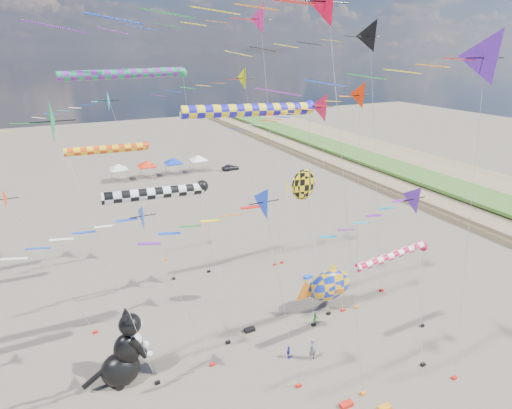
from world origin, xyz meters
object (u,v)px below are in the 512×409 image
object	(u,v)px
fish_inflatable	(329,285)
person_adult	(313,349)
parked_car	(230,167)
cat_inflatable	(122,348)
child_blue	(288,352)
child_green	(316,319)

from	to	relation	value
fish_inflatable	person_adult	bearing A→B (deg)	-134.80
fish_inflatable	parked_car	bearing A→B (deg)	78.45
cat_inflatable	parked_car	bearing A→B (deg)	55.11
fish_inflatable	parked_car	xyz separation A→B (m)	(9.43, 46.16, -1.88)
cat_inflatable	person_adult	size ratio (longest dim) A/B	2.98
person_adult	child_blue	world-z (taller)	person_adult
person_adult	child_green	bearing A→B (deg)	49.93
cat_inflatable	child_blue	distance (m)	12.29
child_green	parked_car	distance (m)	49.03
child_green	fish_inflatable	bearing A→B (deg)	44.85
child_green	parked_car	world-z (taller)	parked_car
fish_inflatable	cat_inflatable	bearing A→B (deg)	-177.87
child_blue	cat_inflatable	bearing A→B (deg)	110.10
cat_inflatable	fish_inflatable	distance (m)	18.11
fish_inflatable	parked_car	distance (m)	47.15
fish_inflatable	child_green	world-z (taller)	fish_inflatable
person_adult	parked_car	xyz separation A→B (m)	(14.31, 51.07, -0.35)
cat_inflatable	child_blue	xyz separation A→B (m)	(11.62, -3.30, -2.28)
child_green	cat_inflatable	bearing A→B (deg)	-170.41
child_blue	parked_car	bearing A→B (deg)	18.33
parked_car	person_adult	bearing A→B (deg)	162.41
cat_inflatable	child_blue	world-z (taller)	cat_inflatable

